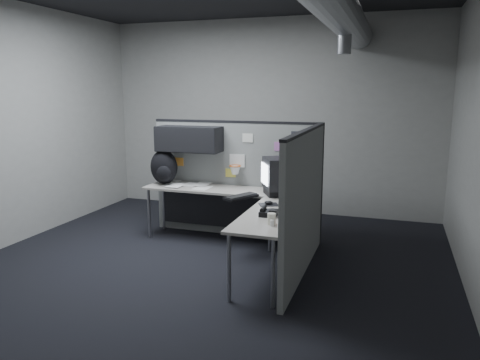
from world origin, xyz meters
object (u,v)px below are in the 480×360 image
(monitor, at_px, (281,176))
(desk, at_px, (238,203))
(keyboard, at_px, (241,197))
(backpack, at_px, (164,168))
(phone, at_px, (268,212))

(monitor, bearing_deg, desk, -145.53)
(desk, height_order, keyboard, keyboard)
(keyboard, distance_m, backpack, 1.41)
(desk, height_order, phone, phone)
(keyboard, xyz_separation_m, backpack, (-1.31, 0.49, 0.22))
(monitor, relative_size, backpack, 1.16)
(desk, relative_size, monitor, 4.09)
(keyboard, bearing_deg, phone, -68.80)
(desk, xyz_separation_m, monitor, (0.53, 0.17, 0.36))
(desk, distance_m, keyboard, 0.25)
(keyboard, height_order, phone, phone)
(monitor, relative_size, phone, 2.75)
(desk, bearing_deg, keyboard, -59.71)
(backpack, bearing_deg, monitor, -11.95)
(phone, bearing_deg, keyboard, 135.92)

